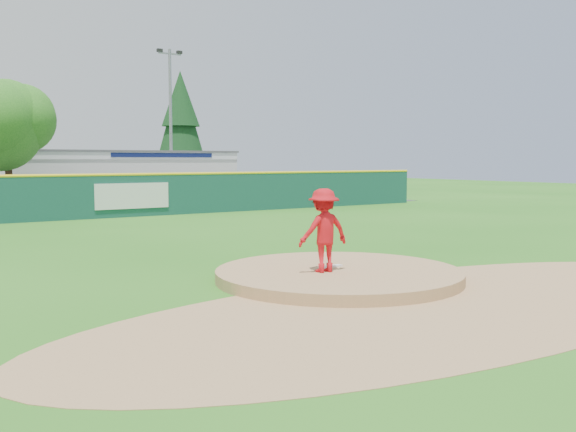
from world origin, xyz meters
TOP-DOWN VIEW (x-y plane):
  - ground at (0.00, 0.00)m, footprint 120.00×120.00m
  - pitchers_mound at (0.00, 0.00)m, footprint 5.50×5.50m
  - pitching_rubber at (0.00, 0.30)m, footprint 0.60×0.15m
  - infield_dirt_arc at (0.00, -3.00)m, footprint 15.40×15.40m
  - parking_lot at (0.00, 27.00)m, footprint 44.00×16.00m
  - pitcher at (-0.48, -0.07)m, footprint 1.23×0.78m
  - van at (0.05, 23.36)m, footprint 4.71×2.83m
  - pool_building_grp at (6.00, 31.99)m, footprint 15.20×8.20m
  - fence_banners at (-3.64, 17.92)m, footprint 14.96×0.04m
  - outfield_fence at (0.00, 18.00)m, footprint 40.00×0.14m
  - deciduous_tree at (-2.00, 25.00)m, footprint 5.60×5.60m
  - conifer_tree at (13.00, 36.00)m, footprint 4.40×4.40m
  - light_pole_right at (9.00, 29.00)m, footprint 1.75×0.25m

SIDE VIEW (x-z plane):
  - ground at x=0.00m, z-range 0.00..0.00m
  - pitchers_mound at x=0.00m, z-range -0.25..0.25m
  - infield_dirt_arc at x=0.00m, z-range 0.00..0.01m
  - parking_lot at x=0.00m, z-range 0.00..0.02m
  - pitching_rubber at x=0.00m, z-range 0.25..0.29m
  - van at x=0.05m, z-range 0.02..1.24m
  - fence_banners at x=-3.64m, z-range 0.40..1.60m
  - outfield_fence at x=0.00m, z-range 0.05..2.12m
  - pitcher at x=-0.48m, z-range 0.25..2.07m
  - pool_building_grp at x=6.00m, z-range 0.01..3.32m
  - deciduous_tree at x=-2.00m, z-range 0.87..8.23m
  - conifer_tree at x=13.00m, z-range 0.79..10.29m
  - light_pole_right at x=9.00m, z-range 0.54..10.54m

